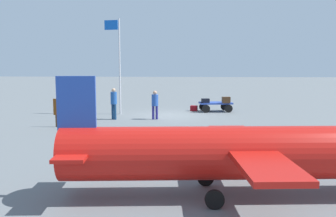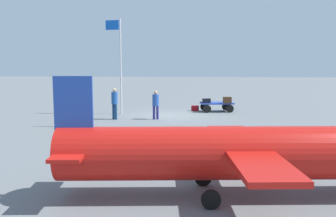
{
  "view_description": "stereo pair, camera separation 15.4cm",
  "coord_description": "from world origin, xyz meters",
  "px_view_note": "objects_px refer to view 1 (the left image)",
  "views": [
    {
      "loc": [
        -1.26,
        22.34,
        3.23
      ],
      "look_at": [
        -0.28,
        6.0,
        1.18
      ],
      "focal_mm": 39.5,
      "sensor_mm": 36.0,
      "label": 1
    },
    {
      "loc": [
        -1.42,
        22.33,
        3.23
      ],
      "look_at": [
        -0.28,
        6.0,
        1.18
      ],
      "focal_mm": 39.5,
      "sensor_mm": 36.0,
      "label": 2
    }
  ],
  "objects_px": {
    "signboard": "(65,109)",
    "worker_lead": "(155,102)",
    "flagpole": "(118,58)",
    "suitcase_maroon": "(194,108)",
    "airplane_near": "(259,152)",
    "suitcase_navy": "(226,100)",
    "worker_trailing": "(114,101)",
    "suitcase_dark": "(205,101)",
    "luggage_cart": "(215,105)"
  },
  "relations": [
    {
      "from": "worker_trailing",
      "to": "signboard",
      "type": "bearing_deg",
      "value": 53.77
    },
    {
      "from": "luggage_cart",
      "to": "worker_trailing",
      "type": "xyz_separation_m",
      "value": [
        5.97,
        3.76,
        0.59
      ]
    },
    {
      "from": "luggage_cart",
      "to": "flagpole",
      "type": "bearing_deg",
      "value": 14.59
    },
    {
      "from": "suitcase_maroon",
      "to": "worker_trailing",
      "type": "bearing_deg",
      "value": 40.96
    },
    {
      "from": "signboard",
      "to": "suitcase_navy",
      "type": "bearing_deg",
      "value": -145.1
    },
    {
      "from": "suitcase_navy",
      "to": "worker_trailing",
      "type": "relative_size",
      "value": 0.31
    },
    {
      "from": "worker_trailing",
      "to": "flagpole",
      "type": "xyz_separation_m",
      "value": [
        0.14,
        -2.17,
        2.42
      ]
    },
    {
      "from": "worker_trailing",
      "to": "flagpole",
      "type": "height_order",
      "value": "flagpole"
    },
    {
      "from": "suitcase_maroon",
      "to": "signboard",
      "type": "xyz_separation_m",
      "value": [
        6.49,
        6.58,
        0.75
      ]
    },
    {
      "from": "suitcase_navy",
      "to": "suitcase_maroon",
      "type": "height_order",
      "value": "suitcase_navy"
    },
    {
      "from": "luggage_cart",
      "to": "signboard",
      "type": "height_order",
      "value": "signboard"
    },
    {
      "from": "worker_lead",
      "to": "signboard",
      "type": "distance_m",
      "value": 5.07
    },
    {
      "from": "luggage_cart",
      "to": "suitcase_navy",
      "type": "distance_m",
      "value": 0.86
    },
    {
      "from": "worker_trailing",
      "to": "airplane_near",
      "type": "bearing_deg",
      "value": 116.83
    },
    {
      "from": "signboard",
      "to": "flagpole",
      "type": "bearing_deg",
      "value": -110.3
    },
    {
      "from": "suitcase_dark",
      "to": "suitcase_navy",
      "type": "relative_size",
      "value": 1.0
    },
    {
      "from": "worker_lead",
      "to": "suitcase_maroon",
      "type": "bearing_deg",
      "value": -120.62
    },
    {
      "from": "luggage_cart",
      "to": "airplane_near",
      "type": "height_order",
      "value": "airplane_near"
    },
    {
      "from": "suitcase_dark",
      "to": "worker_lead",
      "type": "xyz_separation_m",
      "value": [
        2.99,
        3.21,
        0.21
      ]
    },
    {
      "from": "suitcase_maroon",
      "to": "airplane_near",
      "type": "distance_m",
      "value": 15.84
    },
    {
      "from": "suitcase_navy",
      "to": "airplane_near",
      "type": "xyz_separation_m",
      "value": [
        0.68,
        15.14,
        0.27
      ]
    },
    {
      "from": "flagpole",
      "to": "suitcase_dark",
      "type": "bearing_deg",
      "value": -167.46
    },
    {
      "from": "airplane_near",
      "to": "luggage_cart",
      "type": "bearing_deg",
      "value": -90.04
    },
    {
      "from": "suitcase_dark",
      "to": "airplane_near",
      "type": "xyz_separation_m",
      "value": [
        -0.65,
        15.17,
        0.34
      ]
    },
    {
      "from": "suitcase_dark",
      "to": "signboard",
      "type": "bearing_deg",
      "value": 39.7
    },
    {
      "from": "suitcase_dark",
      "to": "airplane_near",
      "type": "height_order",
      "value": "airplane_near"
    },
    {
      "from": "luggage_cart",
      "to": "worker_trailing",
      "type": "bearing_deg",
      "value": 32.23
    },
    {
      "from": "suitcase_navy",
      "to": "worker_lead",
      "type": "xyz_separation_m",
      "value": [
        4.31,
        3.18,
        0.15
      ]
    },
    {
      "from": "suitcase_maroon",
      "to": "signboard",
      "type": "height_order",
      "value": "signboard"
    },
    {
      "from": "worker_trailing",
      "to": "flagpole",
      "type": "relative_size",
      "value": 0.3
    },
    {
      "from": "worker_lead",
      "to": "airplane_near",
      "type": "height_order",
      "value": "airplane_near"
    },
    {
      "from": "suitcase_dark",
      "to": "suitcase_maroon",
      "type": "distance_m",
      "value": 1.1
    },
    {
      "from": "suitcase_navy",
      "to": "luggage_cart",
      "type": "bearing_deg",
      "value": -31.67
    },
    {
      "from": "luggage_cart",
      "to": "suitcase_maroon",
      "type": "bearing_deg",
      "value": -8.35
    },
    {
      "from": "suitcase_navy",
      "to": "suitcase_maroon",
      "type": "xyz_separation_m",
      "value": [
        2.06,
        -0.62,
        -0.64
      ]
    },
    {
      "from": "signboard",
      "to": "worker_lead",
      "type": "bearing_deg",
      "value": -146.71
    },
    {
      "from": "worker_lead",
      "to": "worker_trailing",
      "type": "xyz_separation_m",
      "value": [
        2.32,
        0.17,
        0.08
      ]
    },
    {
      "from": "flagpole",
      "to": "signboard",
      "type": "xyz_separation_m",
      "value": [
        1.77,
        4.78,
        -2.53
      ]
    },
    {
      "from": "luggage_cart",
      "to": "suitcase_maroon",
      "type": "relative_size",
      "value": 4.43
    },
    {
      "from": "flagpole",
      "to": "suitcase_maroon",
      "type": "bearing_deg",
      "value": -159.14
    },
    {
      "from": "flagpole",
      "to": "worker_lead",
      "type": "bearing_deg",
      "value": 140.98
    },
    {
      "from": "suitcase_navy",
      "to": "worker_lead",
      "type": "bearing_deg",
      "value": 36.42
    },
    {
      "from": "suitcase_maroon",
      "to": "worker_lead",
      "type": "xyz_separation_m",
      "value": [
        2.25,
        3.8,
        0.79
      ]
    },
    {
      "from": "luggage_cart",
      "to": "suitcase_maroon",
      "type": "distance_m",
      "value": 1.44
    },
    {
      "from": "suitcase_dark",
      "to": "suitcase_maroon",
      "type": "bearing_deg",
      "value": -38.39
    },
    {
      "from": "worker_trailing",
      "to": "suitcase_maroon",
      "type": "bearing_deg",
      "value": -139.04
    },
    {
      "from": "worker_trailing",
      "to": "signboard",
      "type": "height_order",
      "value": "worker_trailing"
    },
    {
      "from": "suitcase_maroon",
      "to": "signboard",
      "type": "bearing_deg",
      "value": 45.42
    },
    {
      "from": "suitcase_navy",
      "to": "worker_lead",
      "type": "relative_size",
      "value": 0.33
    },
    {
      "from": "worker_trailing",
      "to": "flagpole",
      "type": "distance_m",
      "value": 3.25
    }
  ]
}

